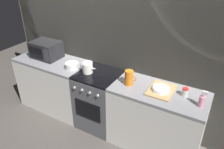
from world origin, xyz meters
name	(u,v)px	position (x,y,z in m)	size (l,w,h in m)	color
ground_plane	(100,122)	(0.00, 0.00, 0.00)	(8.00, 8.00, 0.00)	#47423D
back_wall	(110,47)	(0.00, 0.32, 1.20)	(3.60, 0.05, 2.40)	#B2AD9E
counter_left	(55,84)	(-0.90, 0.00, 0.45)	(1.20, 0.60, 0.90)	silver
stove_unit	(99,100)	(0.00, 0.00, 0.45)	(0.60, 0.63, 0.90)	#4C4C51
counter_right	(156,119)	(0.90, 0.00, 0.45)	(1.20, 0.60, 0.90)	silver
microwave	(46,50)	(-1.03, 0.05, 1.04)	(0.46, 0.35, 0.27)	black
kettle	(88,67)	(-0.15, -0.04, 0.98)	(0.28, 0.15, 0.17)	white
mixing_bowl	(72,65)	(-0.44, -0.04, 0.94)	(0.20, 0.20, 0.08)	silver
pitcher	(129,78)	(0.50, -0.04, 1.00)	(0.16, 0.11, 0.20)	orange
dish_pile	(161,90)	(0.92, 0.02, 0.92)	(0.30, 0.40, 0.07)	tan
spice_jar	(185,92)	(1.19, 0.07, 0.95)	(0.08, 0.08, 0.10)	silver
spray_bottle	(202,100)	(1.40, -0.05, 0.98)	(0.08, 0.06, 0.20)	pink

